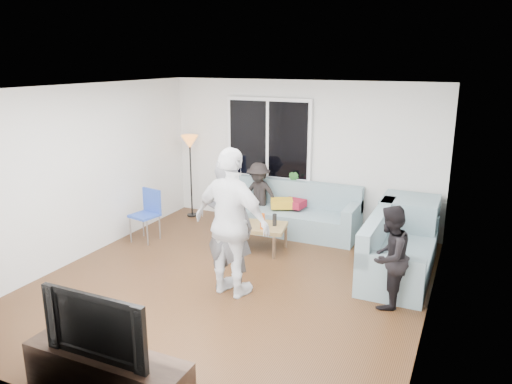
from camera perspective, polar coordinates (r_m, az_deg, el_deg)
The scene contains 31 objects.
floor at distance 6.78m, azimuth -2.92°, elevation -10.72°, with size 5.00×5.50×0.04m, color #56351C.
ceiling at distance 6.11m, azimuth -3.26°, elevation 12.15°, with size 5.00×5.50×0.04m, color white.
wall_back at distance 8.80m, azimuth 5.27°, elevation 4.39°, with size 5.00×0.04×2.60m, color silver.
wall_front at distance 4.20m, azimuth -20.97°, elevation -8.90°, with size 5.00×0.04×2.60m, color silver.
wall_left at distance 7.78m, azimuth -19.80°, elevation 2.10°, with size 0.04×5.50×2.60m, color silver.
wall_right at distance 5.66m, azimuth 20.24°, elevation -2.65°, with size 0.04×5.50×2.60m, color silver.
window_frame at distance 8.90m, azimuth 1.47°, elevation 6.20°, with size 1.62×0.06×1.47m, color white.
window_glass at distance 8.86m, azimuth 1.37°, elevation 6.16°, with size 1.50×0.02×1.35m, color black.
window_mullion at distance 8.86m, azimuth 1.34°, elevation 6.15°, with size 0.05×0.03×1.35m, color white.
radiator at distance 9.14m, azimuth 1.32°, elevation -1.53°, with size 1.30×0.12×0.62m, color silver.
potted_plant at distance 8.80m, azimuth 4.31°, elevation 1.19°, with size 0.22×0.18×0.40m, color #2D702C.
vase at distance 9.11m, azimuth -0.29°, elevation 0.99°, with size 0.16×0.16×0.17m, color white.
sofa_back_section at distance 8.55m, azimuth 4.21°, elevation -1.96°, with size 2.30×0.85×0.85m, color gray, non-canonical shape.
sofa_right_section at distance 7.18m, azimuth 16.48°, elevation -5.98°, with size 0.85×2.00×0.85m, color gray, non-canonical shape.
sofa_corner at distance 8.12m, azimuth 17.32°, elevation -3.57°, with size 0.85×0.85×0.85m, color gray.
cushion_yellow at distance 8.57m, azimuth 3.01°, elevation -1.31°, with size 0.38×0.32×0.14m, color gold.
cushion_red at distance 8.57m, azimuth 4.44°, elevation -1.32°, with size 0.36×0.30×0.13m, color maroon.
coffee_table at distance 7.88m, azimuth -0.59°, elevation -5.17°, with size 1.10×0.60×0.40m, color #A4844F.
pitcher at distance 7.77m, azimuth -1.70°, elevation -3.23°, with size 0.17×0.17×0.17m, color maroon.
side_chair at distance 8.33m, azimuth -12.84°, elevation -2.75°, with size 0.40×0.40×0.86m, color #2848B0, non-canonical shape.
floor_lamp at distance 9.40m, azimuth -7.58°, elevation 1.77°, with size 0.32×0.32×1.56m, color orange, non-canonical shape.
player_left at distance 6.25m, azimuth -3.18°, elevation -3.93°, with size 0.65×0.43×1.79m, color #505156.
player_right at distance 6.14m, azimuth -2.85°, elevation -3.67°, with size 1.12×0.47×1.92m, color white.
spectator_right at distance 6.16m, azimuth 15.21°, elevation -7.32°, with size 0.62×0.49×1.28m, color black.
spectator_back at distance 8.76m, azimuth 0.30°, elevation -0.36°, with size 0.76×0.44×1.18m, color black.
tv_console at distance 4.85m, azimuth -16.87°, elevation -19.65°, with size 1.60×0.40×0.44m, color #35251A.
television at distance 4.58m, azimuth -17.39°, elevation -14.21°, with size 1.07×0.14×0.61m, color black.
bottle_e at distance 7.73m, azimuth 2.17°, elevation -3.26°, with size 0.07×0.07×0.19m, color black.
bottle_b at distance 7.75m, azimuth -1.47°, elevation -3.11°, with size 0.08×0.08×0.22m, color #198D1D.
bottle_d at distance 7.57m, azimuth 0.76°, elevation -3.43°, with size 0.07×0.07×0.25m, color #E25A14.
bottle_a at distance 8.01m, azimuth -1.94°, elevation -2.40°, with size 0.07×0.07×0.24m, color orange.
Camera 1 is at (2.83, -5.40, 2.94)m, focal length 34.40 mm.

